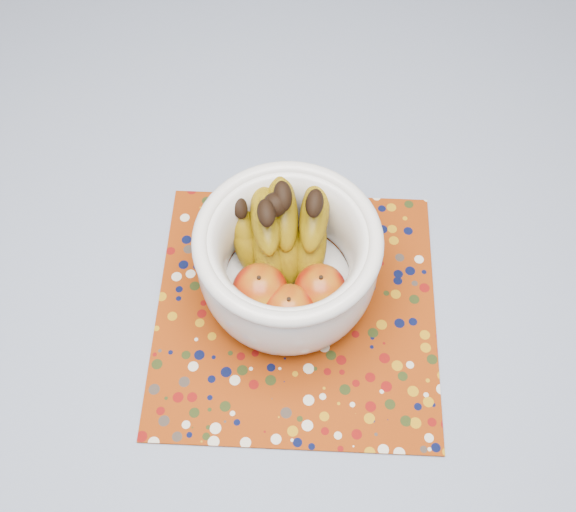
{
  "coord_description": "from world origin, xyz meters",
  "views": [
    {
      "loc": [
        0.04,
        -0.39,
        1.58
      ],
      "look_at": [
        0.02,
        0.03,
        0.85
      ],
      "focal_mm": 42.0,
      "sensor_mm": 36.0,
      "label": 1
    }
  ],
  "objects": [
    {
      "name": "fruit_bowl",
      "position": [
        0.01,
        0.03,
        0.84
      ],
      "size": [
        0.24,
        0.23,
        0.17
      ],
      "color": "white",
      "rests_on": "placemat"
    },
    {
      "name": "table",
      "position": [
        0.0,
        0.0,
        0.67
      ],
      "size": [
        1.2,
        1.2,
        0.75
      ],
      "color": "brown",
      "rests_on": "ground"
    },
    {
      "name": "tablecloth",
      "position": [
        0.0,
        0.0,
        0.76
      ],
      "size": [
        1.32,
        1.32,
        0.01
      ],
      "primitive_type": "cube",
      "color": "slate",
      "rests_on": "table"
    },
    {
      "name": "placemat",
      "position": [
        0.03,
        -0.01,
        0.76
      ],
      "size": [
        0.37,
        0.37,
        0.0
      ],
      "primitive_type": "cube",
      "rotation": [
        0.0,
        0.0,
        0.01
      ],
      "color": "#7E2C06",
      "rests_on": "tablecloth"
    }
  ]
}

